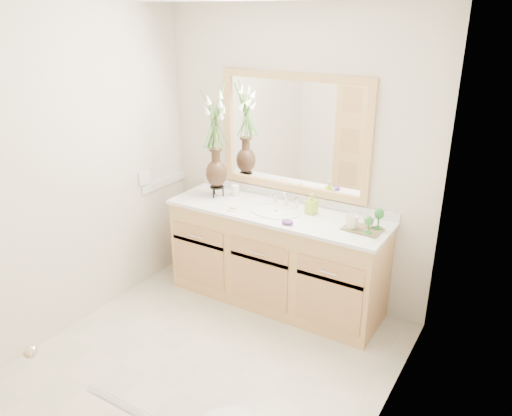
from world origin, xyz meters
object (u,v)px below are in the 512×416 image
Objects in this scene: flower_vase at (215,129)px; tray at (362,229)px; tumbler at (235,190)px; soap_bottle at (312,204)px.

flower_vase is 3.19× the size of tray.
flower_vase is at bearing -140.64° from tumbler.
tray is (1.21, -0.13, -0.04)m from tumbler.
tumbler reaches higher than tray.
flower_vase is 5.65× the size of soap_bottle.
soap_bottle is at bearing -2.58° from tumbler.
tray is at bearing -1.33° from flower_vase.
tumbler is (0.12, 0.10, -0.55)m from flower_vase.
flower_vase reaches higher than tray.
tumbler is 1.22m from tray.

